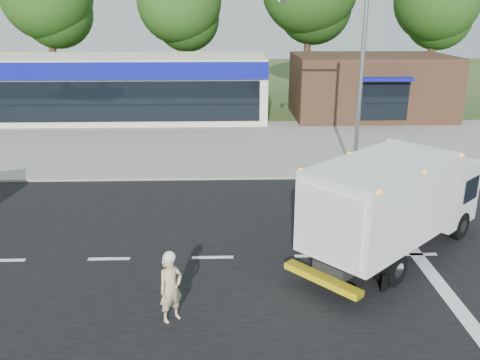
{
  "coord_description": "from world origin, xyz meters",
  "views": [
    {
      "loc": [
        -2.62,
        -13.27,
        6.92
      ],
      "look_at": [
        -2.14,
        2.02,
        1.7
      ],
      "focal_mm": 38.0,
      "sensor_mm": 36.0,
      "label": 1
    }
  ],
  "objects": [
    {
      "name": "ground",
      "position": [
        0.0,
        0.0,
        0.0
      ],
      "size": [
        120.0,
        120.0,
        0.0
      ],
      "primitive_type": "plane",
      "color": "#385123",
      "rests_on": "ground"
    },
    {
      "name": "road_asphalt",
      "position": [
        0.0,
        0.0,
        0.0
      ],
      "size": [
        60.0,
        14.0,
        0.02
      ],
      "primitive_type": "cube",
      "color": "black",
      "rests_on": "ground"
    },
    {
      "name": "sidewalk",
      "position": [
        0.0,
        8.2,
        0.06
      ],
      "size": [
        60.0,
        2.4,
        0.12
      ],
      "primitive_type": "cube",
      "color": "gray",
      "rests_on": "ground"
    },
    {
      "name": "parking_apron",
      "position": [
        0.0,
        14.0,
        0.01
      ],
      "size": [
        60.0,
        9.0,
        0.02
      ],
      "primitive_type": "cube",
      "color": "gray",
      "rests_on": "ground"
    },
    {
      "name": "lane_markings",
      "position": [
        1.35,
        -1.35,
        0.02
      ],
      "size": [
        55.2,
        7.0,
        0.01
      ],
      "color": "silver",
      "rests_on": "road_asphalt"
    },
    {
      "name": "ems_box_truck",
      "position": [
        2.19,
        0.01,
        1.76
      ],
      "size": [
        6.53,
        6.2,
        3.06
      ],
      "rotation": [
        0.0,
        0.0,
        0.74
      ],
      "color": "black",
      "rests_on": "ground"
    },
    {
      "name": "emergency_worker",
      "position": [
        -3.88,
        -3.05,
        0.87
      ],
      "size": [
        0.72,
        0.68,
        1.76
      ],
      "rotation": [
        0.0,
        0.0,
        0.66
      ],
      "color": "#C7B184",
      "rests_on": "ground"
    },
    {
      "name": "retail_strip_mall",
      "position": [
        -9.0,
        19.93,
        2.01
      ],
      "size": [
        18.0,
        6.2,
        4.0
      ],
      "color": "beige",
      "rests_on": "ground"
    },
    {
      "name": "brown_storefront",
      "position": [
        7.0,
        19.98,
        2.0
      ],
      "size": [
        10.0,
        6.7,
        4.0
      ],
      "color": "#382316",
      "rests_on": "ground"
    },
    {
      "name": "traffic_signal_pole",
      "position": [
        2.35,
        7.6,
        4.92
      ],
      "size": [
        3.51,
        0.25,
        8.0
      ],
      "color": "gray",
      "rests_on": "ground"
    },
    {
      "name": "background_trees",
      "position": [
        -0.85,
        28.16,
        7.38
      ],
      "size": [
        36.77,
        7.39,
        12.1
      ],
      "color": "#332114",
      "rests_on": "ground"
    }
  ]
}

